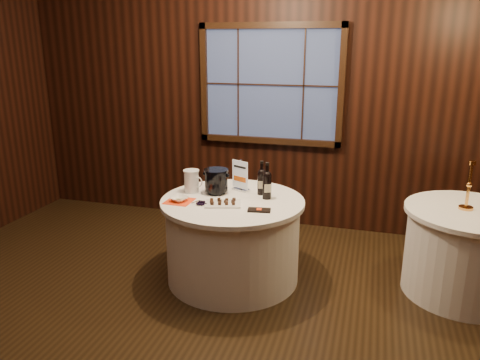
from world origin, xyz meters
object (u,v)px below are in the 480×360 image
(cracker_bowl, at_px, (179,199))
(sign_stand, at_px, (241,180))
(ice_bucket, at_px, (216,181))
(main_table, at_px, (233,239))
(glass_pitcher, at_px, (192,181))
(chocolate_plate, at_px, (223,203))
(side_table, at_px, (466,252))
(chocolate_box, at_px, (259,210))
(port_bottle_left, at_px, (262,180))
(grape_bunch, at_px, (202,203))
(port_bottle_right, at_px, (267,183))
(brass_candlestick, at_px, (468,192))

(cracker_bowl, bearing_deg, sign_stand, 46.21)
(ice_bucket, xyz_separation_m, cracker_bowl, (-0.24, -0.31, -0.10))
(main_table, distance_m, ice_bucket, 0.55)
(glass_pitcher, bearing_deg, chocolate_plate, -20.80)
(chocolate_plate, distance_m, glass_pitcher, 0.47)
(chocolate_plate, bearing_deg, ice_bucket, 118.58)
(chocolate_plate, bearing_deg, main_table, 76.17)
(side_table, distance_m, sign_stand, 2.06)
(chocolate_plate, relative_size, chocolate_box, 1.87)
(side_table, xyz_separation_m, cracker_bowl, (-2.44, -0.48, 0.40))
(port_bottle_left, bearing_deg, main_table, -146.51)
(ice_bucket, xyz_separation_m, grape_bunch, (-0.02, -0.34, -0.10))
(ice_bucket, relative_size, glass_pitcher, 1.08)
(side_table, bearing_deg, port_bottle_right, -173.76)
(chocolate_box, xyz_separation_m, glass_pitcher, (-0.72, 0.32, 0.10))
(port_bottle_left, xyz_separation_m, brass_candlestick, (1.74, 0.10, 0.01))
(main_table, relative_size, side_table, 1.19)
(main_table, xyz_separation_m, port_bottle_right, (0.29, 0.11, 0.53))
(sign_stand, xyz_separation_m, port_bottle_left, (0.21, -0.06, 0.03))
(port_bottle_left, xyz_separation_m, cracker_bowl, (-0.65, -0.39, -0.11))
(brass_candlestick, bearing_deg, main_table, -170.90)
(sign_stand, relative_size, glass_pitcher, 1.41)
(side_table, height_order, grape_bunch, grape_bunch)
(main_table, distance_m, port_bottle_left, 0.60)
(ice_bucket, bearing_deg, cracker_bowl, -128.01)
(main_table, bearing_deg, port_bottle_right, 21.53)
(glass_pitcher, height_order, brass_candlestick, brass_candlestick)
(main_table, relative_size, sign_stand, 4.28)
(glass_pitcher, xyz_separation_m, cracker_bowl, (-0.01, -0.28, -0.08))
(glass_pitcher, bearing_deg, ice_bucket, 19.75)
(port_bottle_right, distance_m, grape_bunch, 0.61)
(port_bottle_left, bearing_deg, sign_stand, 153.11)
(brass_candlestick, bearing_deg, sign_stand, -178.81)
(grape_bunch, distance_m, cracker_bowl, 0.22)
(glass_pitcher, bearing_deg, port_bottle_left, 23.11)
(grape_bunch, bearing_deg, chocolate_box, -0.87)
(port_bottle_left, relative_size, chocolate_box, 1.67)
(chocolate_box, xyz_separation_m, cracker_bowl, (-0.73, 0.04, 0.01))
(chocolate_box, height_order, cracker_bowl, cracker_bowl)
(cracker_bowl, bearing_deg, glass_pitcher, 88.30)
(side_table, xyz_separation_m, brass_candlestick, (-0.05, 0.01, 0.53))
(grape_bunch, bearing_deg, main_table, 44.63)
(port_bottle_right, height_order, cracker_bowl, port_bottle_right)
(chocolate_plate, xyz_separation_m, brass_candlestick, (1.99, 0.47, 0.13))
(ice_bucket, relative_size, grape_bunch, 1.45)
(port_bottle_left, distance_m, chocolate_box, 0.46)
(main_table, xyz_separation_m, grape_bunch, (-0.21, -0.21, 0.40))
(sign_stand, distance_m, brass_candlestick, 1.95)
(side_table, bearing_deg, ice_bucket, -175.52)
(port_bottle_left, bearing_deg, glass_pitcher, 178.14)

